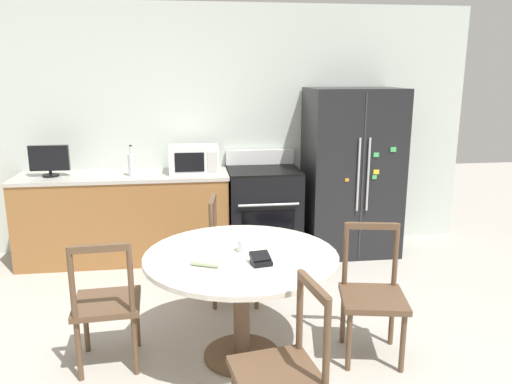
{
  "coord_description": "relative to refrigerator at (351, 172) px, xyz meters",
  "views": [
    {
      "loc": [
        -0.47,
        -2.77,
        1.91
      ],
      "look_at": [
        0.05,
        1.15,
        0.95
      ],
      "focal_mm": 35.0,
      "sensor_mm": 36.0,
      "label": 1
    }
  ],
  "objects": [
    {
      "name": "dining_chair_far",
      "position": [
        -1.36,
        -1.06,
        -0.44
      ],
      "size": [
        0.47,
        0.47,
        0.9
      ],
      "rotation": [
        0.0,
        0.0,
        4.58
      ],
      "color": "brown",
      "rests_on": "ground_plane"
    },
    {
      "name": "wallet",
      "position": [
        -1.28,
        -2.13,
        -0.1
      ],
      "size": [
        0.14,
        0.15,
        0.07
      ],
      "color": "black",
      "rests_on": "dining_table"
    },
    {
      "name": "countertop_tv",
      "position": [
        -3.06,
        0.04,
        0.19
      ],
      "size": [
        0.38,
        0.16,
        0.31
      ],
      "color": "black",
      "rests_on": "kitchen_counter"
    },
    {
      "name": "dining_chair_right",
      "position": [
        -0.5,
        -2.03,
        -0.44
      ],
      "size": [
        0.49,
        0.49,
        0.9
      ],
      "rotation": [
        0.0,
        0.0,
        2.95
      ],
      "color": "brown",
      "rests_on": "ground_plane"
    },
    {
      "name": "dining_chair_near",
      "position": [
        -1.27,
        -2.82,
        -0.44
      ],
      "size": [
        0.48,
        0.48,
        0.9
      ],
      "rotation": [
        0.0,
        0.0,
        1.73
      ],
      "color": "brown",
      "rests_on": "ground_plane"
    },
    {
      "name": "candle_glass",
      "position": [
        -1.35,
        -1.9,
        -0.09
      ],
      "size": [
        0.1,
        0.1,
        0.09
      ],
      "color": "silver",
      "rests_on": "dining_table"
    },
    {
      "name": "back_wall",
      "position": [
        -1.22,
        0.42,
        0.43
      ],
      "size": [
        5.2,
        0.1,
        2.6
      ],
      "color": "silver",
      "rests_on": "ground_plane"
    },
    {
      "name": "oven_range",
      "position": [
        -0.94,
        0.03,
        -0.4
      ],
      "size": [
        0.74,
        0.68,
        1.08
      ],
      "color": "black",
      "rests_on": "ground_plane"
    },
    {
      "name": "ground_plane",
      "position": [
        -1.22,
        -2.23,
        -0.87
      ],
      "size": [
        14.0,
        14.0,
        0.0
      ],
      "primitive_type": "plane",
      "color": "#B2ADA3"
    },
    {
      "name": "folded_napkin",
      "position": [
        -1.62,
        -2.12,
        -0.1
      ],
      "size": [
        0.18,
        0.12,
        0.05
      ],
      "color": "beige",
      "rests_on": "dining_table"
    },
    {
      "name": "refrigerator",
      "position": [
        0.0,
        0.0,
        0.0
      ],
      "size": [
        0.95,
        0.73,
        1.75
      ],
      "color": "black",
      "rests_on": "ground_plane"
    },
    {
      "name": "kitchen_counter",
      "position": [
        -2.37,
        0.06,
        -0.42
      ],
      "size": [
        2.12,
        0.64,
        0.9
      ],
      "color": "#936033",
      "rests_on": "ground_plane"
    },
    {
      "name": "dining_chair_left",
      "position": [
        -2.26,
        -1.93,
        -0.44
      ],
      "size": [
        0.45,
        0.45,
        0.9
      ],
      "rotation": [
        0.0,
        0.0,
        6.35
      ],
      "color": "brown",
      "rests_on": "ground_plane"
    },
    {
      "name": "dining_table",
      "position": [
        -1.38,
        -1.95,
        -0.26
      ],
      "size": [
        1.28,
        1.28,
        0.75
      ],
      "color": "beige",
      "rests_on": "ground_plane"
    },
    {
      "name": "microwave",
      "position": [
        -1.65,
        0.06,
        0.16
      ],
      "size": [
        0.5,
        0.36,
        0.27
      ],
      "color": "white",
      "rests_on": "kitchen_counter"
    },
    {
      "name": "counter_bottle",
      "position": [
        -2.27,
        -0.05,
        0.14
      ],
      "size": [
        0.07,
        0.07,
        0.31
      ],
      "color": "silver",
      "rests_on": "kitchen_counter"
    }
  ]
}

